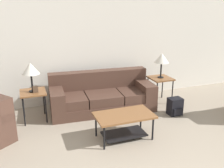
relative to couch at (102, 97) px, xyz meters
The scene contains 9 objects.
wall_back 1.21m from the couch, 89.90° to the left, with size 9.09×0.06×2.60m.
couch is the anchor object (origin of this frame).
coffee_table 1.37m from the couch, 91.26° to the right, with size 1.00×0.58×0.45m.
side_table_left 1.47m from the couch, behind, with size 0.49×0.52×0.61m.
side_table_right 1.46m from the couch, ahead, with size 0.49×0.52×0.61m.
table_lamp_left 1.64m from the couch, behind, with size 0.33×0.33×0.58m.
table_lamp_right 1.63m from the couch, ahead, with size 0.33×0.33×0.58m.
backpack 1.60m from the couch, 31.25° to the right, with size 0.28×0.30×0.37m.
picture_frame 1.45m from the couch, behind, with size 0.10×0.04×0.13m.
Camera 1 is at (-1.57, -1.44, 2.24)m, focal length 40.00 mm.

